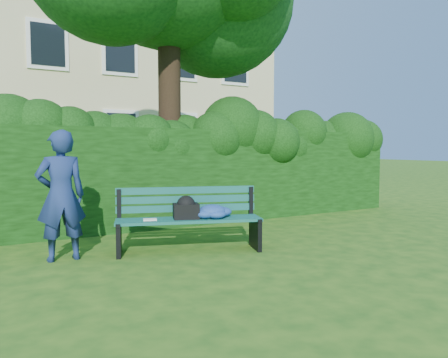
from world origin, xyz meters
TOP-DOWN VIEW (x-y plane):
  - ground at (0.00, 0.00)m, footprint 80.00×80.00m
  - apartment_building at (-0.00, 13.99)m, footprint 16.00×8.08m
  - hedge at (0.00, 2.20)m, footprint 10.00×1.00m
  - park_bench at (-0.84, 0.00)m, footprint 2.08×1.17m
  - man_reading at (-2.55, 0.40)m, footprint 0.62×0.40m

SIDE VIEW (x-z plane):
  - ground at x=0.00m, z-range 0.00..0.00m
  - park_bench at x=-0.84m, z-range 0.05..0.94m
  - man_reading at x=-2.55m, z-range 0.00..1.69m
  - hedge at x=0.00m, z-range 0.00..1.80m
  - apartment_building at x=0.00m, z-range 0.00..12.00m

